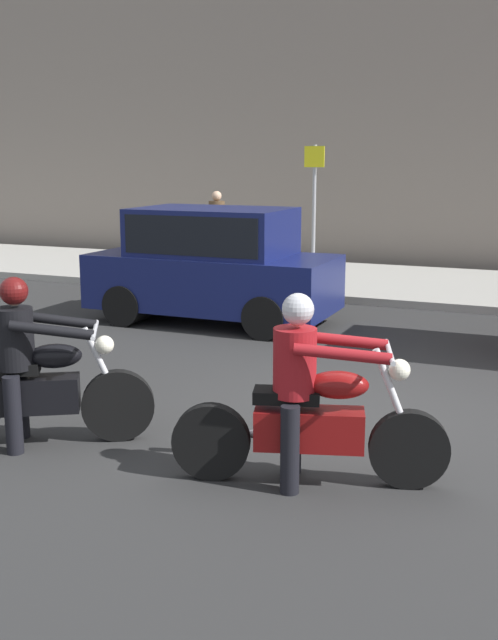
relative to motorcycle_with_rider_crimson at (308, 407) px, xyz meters
The scene contains 7 objects.
ground_plane 1.86m from the motorcycle_with_rider_crimson, 91.85° to the left, with size 80.00×80.00×0.00m, color #272727.
sidewalk_slab 9.76m from the motorcycle_with_rider_crimson, 90.33° to the left, with size 40.00×4.40×0.14m, color #99968E.
motorcycle_with_rider_crimson is the anchor object (origin of this frame).
motorcycle_with_rider_black_leather 2.58m from the motorcycle_with_rider_crimson, behind, with size 1.93×1.23×1.54m.
parked_hatchback_navy 6.21m from the motorcycle_with_rider_crimson, 122.46° to the left, with size 3.79×1.76×1.80m.
street_sign_post 10.95m from the motorcycle_with_rider_crimson, 108.01° to the left, with size 0.44×0.08×2.69m.
pedestrian_bystander 10.70m from the motorcycle_with_rider_crimson, 119.10° to the left, with size 0.34×0.34×1.73m.
Camera 1 is at (1.86, -7.22, 2.56)m, focal length 42.98 mm.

